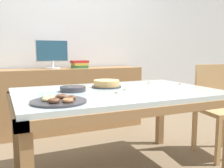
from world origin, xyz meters
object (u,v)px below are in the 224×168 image
Objects in this scene: plate_stack at (73,89)px; tealight_near_front at (117,92)px; book_stack at (80,64)px; pastry_platter at (58,101)px; computer_monitor at (52,54)px; tealight_near_cakes at (125,89)px; tealight_centre at (69,86)px; cake_chocolate_round at (107,84)px; tealight_left_edge at (149,82)px; tealight_right_edge at (180,84)px; chair at (218,104)px.

plate_stack reaches higher than tealight_near_front.
book_stack reaches higher than pastry_platter.
computer_monitor is 1.52m from tealight_near_cakes.
book_stack is at bearing 83.56° from tealight_near_front.
tealight_centre is (-0.25, 0.51, 0.00)m from tealight_near_front.
computer_monitor is at bearing 85.75° from plate_stack.
tealight_left_edge is (0.51, 0.08, -0.02)m from cake_chocolate_round.
computer_monitor is 1.18× the size of pastry_platter.
chair is at bearing -6.57° from tealight_right_edge.
pastry_platter is 0.52m from tealight_near_front.
book_stack is at bearing 84.23° from cake_chocolate_round.
tealight_left_edge is 1.00× the size of tealight_near_front.
plate_stack is (-0.10, -1.34, -0.27)m from computer_monitor.
chair is 1.27m from tealight_near_front.
computer_monitor is at bearing 135.08° from chair.
cake_chocolate_round is at bearing 109.05° from tealight_near_cakes.
tealight_near_cakes and tealight_right_edge have the same top height.
pastry_platter is (-1.74, -0.31, 0.24)m from chair.
tealight_near_front is at bearing -165.54° from tealight_right_edge.
chair is at bearing -44.92° from computer_monitor.
chair reaches higher than tealight_left_edge.
plate_stack is at bearing -168.25° from tealight_left_edge.
chair is 2.22× the size of computer_monitor.
chair is 23.50× the size of tealight_near_front.
tealight_near_front is at bearing -63.55° from tealight_centre.
plate_stack is at bearing 140.40° from tealight_near_front.
tealight_centre is at bearing 150.97° from cake_chocolate_round.
pastry_platter is at bearing -116.96° from plate_stack.
book_stack reaches higher than tealight_near_front.
computer_monitor is at bearing 80.05° from pastry_platter.
tealight_left_edge is (0.75, -1.16, -0.28)m from computer_monitor.
tealight_left_edge is 0.82m from tealight_centre.
tealight_centre is (-0.81, 0.09, 0.00)m from tealight_left_edge.
book_stack is at bearing 70.74° from plate_stack.
plate_stack is 0.27m from tealight_centre.
plate_stack is at bearing -109.26° from book_stack.
tealight_right_edge is (0.73, -0.14, -0.02)m from cake_chocolate_round.
pastry_platter is (-0.31, -1.74, -0.28)m from computer_monitor.
book_stack is 1.88m from pastry_platter.
book_stack is 1.42m from plate_stack.
computer_monitor is 10.60× the size of tealight_near_front.
chair is 1.78m from pastry_platter.
tealight_right_edge is (0.78, 0.20, 0.00)m from tealight_near_front.
tealight_near_front is at bearing -138.04° from tealight_near_cakes.
book_stack is at bearing 88.12° from tealight_near_cakes.
tealight_left_edge is at bearing 34.87° from tealight_near_cakes.
tealight_centre is at bearing 82.48° from plate_stack.
tealight_near_front is at bearing -173.18° from chair.
book_stack is 1.47m from tealight_near_cakes.
tealight_near_cakes is at bearing 24.35° from pastry_platter.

